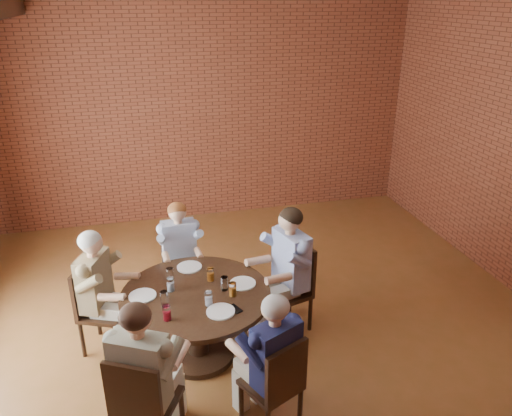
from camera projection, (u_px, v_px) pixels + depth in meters
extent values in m
plane|color=brown|center=(265.00, 344.00, 5.25)|extent=(7.00, 7.00, 0.00)
plane|color=brown|center=(206.00, 113.00, 7.68)|extent=(7.00, 0.00, 7.00)
cylinder|color=black|center=(199.00, 353.00, 5.08)|extent=(0.72, 0.72, 0.06)
cylinder|color=black|center=(197.00, 327.00, 4.95)|extent=(0.21, 0.21, 0.64)
cylinder|color=#322012|center=(196.00, 295.00, 4.80)|extent=(1.45, 1.45, 0.05)
cube|color=black|center=(285.00, 292.00, 5.38)|extent=(0.57, 0.57, 0.04)
cube|color=black|center=(302.00, 265.00, 5.36)|extent=(0.16, 0.46, 0.53)
cylinder|color=black|center=(260.00, 306.00, 5.54)|extent=(0.04, 0.04, 0.41)
cylinder|color=black|center=(279.00, 325.00, 5.22)|extent=(0.04, 0.04, 0.41)
cylinder|color=black|center=(290.00, 296.00, 5.72)|extent=(0.04, 0.04, 0.41)
cylinder|color=black|center=(310.00, 314.00, 5.40)|extent=(0.04, 0.04, 0.41)
cube|color=black|center=(182.00, 271.00, 5.78)|extent=(0.41, 0.41, 0.04)
cube|color=black|center=(178.00, 246.00, 5.84)|extent=(0.40, 0.06, 0.45)
cylinder|color=black|center=(170.00, 298.00, 5.68)|extent=(0.04, 0.04, 0.41)
cylinder|color=black|center=(200.00, 293.00, 5.77)|extent=(0.04, 0.04, 0.41)
cylinder|color=black|center=(167.00, 283.00, 5.98)|extent=(0.04, 0.04, 0.41)
cylinder|color=black|center=(194.00, 278.00, 6.07)|extent=(0.04, 0.04, 0.41)
cube|color=black|center=(104.00, 312.00, 5.05)|extent=(0.55, 0.55, 0.04)
cube|color=black|center=(83.00, 288.00, 4.97)|extent=(0.20, 0.41, 0.48)
cylinder|color=black|center=(117.00, 343.00, 4.95)|extent=(0.04, 0.04, 0.41)
cylinder|color=black|center=(130.00, 321.00, 5.28)|extent=(0.04, 0.04, 0.41)
cylinder|color=black|center=(82.00, 340.00, 5.00)|extent=(0.04, 0.04, 0.41)
cylinder|color=black|center=(98.00, 318.00, 5.33)|extent=(0.04, 0.04, 0.41)
cube|color=black|center=(148.00, 403.00, 3.93)|extent=(0.60, 0.60, 0.04)
cube|color=black|center=(133.00, 394.00, 3.64)|extent=(0.41, 0.25, 0.51)
cylinder|color=black|center=(182.00, 410.00, 4.15)|extent=(0.04, 0.04, 0.41)
cylinder|color=black|center=(139.00, 402.00, 4.24)|extent=(0.04, 0.04, 0.41)
cube|color=black|center=(271.00, 384.00, 4.12)|extent=(0.55, 0.55, 0.04)
cube|color=black|center=(287.00, 372.00, 3.88)|extent=(0.39, 0.21, 0.47)
cylinder|color=black|center=(273.00, 384.00, 4.43)|extent=(0.04, 0.04, 0.41)
cylinder|color=black|center=(241.00, 403.00, 4.23)|extent=(0.04, 0.04, 0.41)
cylinder|color=black|center=(300.00, 408.00, 4.18)|extent=(0.04, 0.04, 0.41)
cylinder|color=white|center=(243.00, 283.00, 4.94)|extent=(0.26, 0.26, 0.01)
cylinder|color=white|center=(189.00, 267.00, 5.23)|extent=(0.26, 0.26, 0.01)
cylinder|color=white|center=(142.00, 296.00, 4.73)|extent=(0.26, 0.26, 0.01)
cylinder|color=white|center=(221.00, 311.00, 4.50)|extent=(0.26, 0.26, 0.01)
cylinder|color=white|center=(224.00, 283.00, 4.82)|extent=(0.07, 0.07, 0.14)
cylinder|color=white|center=(210.00, 274.00, 4.97)|extent=(0.07, 0.07, 0.14)
cylinder|color=white|center=(170.00, 275.00, 4.97)|extent=(0.07, 0.07, 0.14)
cylinder|color=white|center=(171.00, 284.00, 4.80)|extent=(0.07, 0.07, 0.14)
cylinder|color=white|center=(164.00, 298.00, 4.58)|extent=(0.07, 0.07, 0.14)
cylinder|color=white|center=(167.00, 313.00, 4.37)|extent=(0.07, 0.07, 0.14)
cylinder|color=white|center=(209.00, 298.00, 4.58)|extent=(0.07, 0.07, 0.14)
cylinder|color=white|center=(233.00, 289.00, 4.72)|extent=(0.07, 0.07, 0.14)
cube|color=black|center=(235.00, 309.00, 4.54)|extent=(0.13, 0.16, 0.01)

